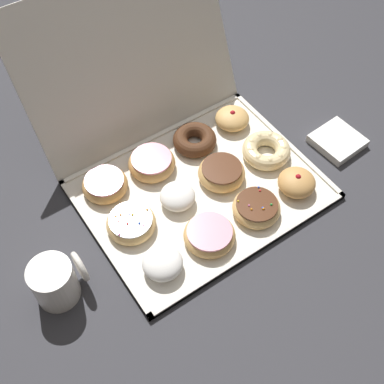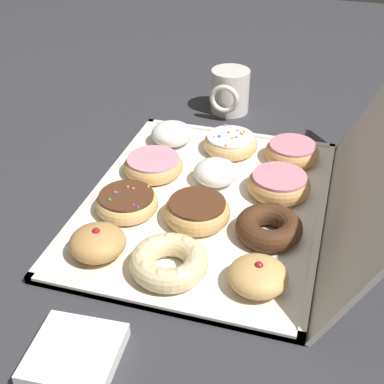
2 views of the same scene
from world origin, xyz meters
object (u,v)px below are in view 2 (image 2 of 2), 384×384
at_px(pink_frosted_donut_1, 153,165).
at_px(chocolate_frosted_donut_6, 196,211).
at_px(powdered_filled_donut_0, 172,134).
at_px(powdered_filled_donut_5, 216,172).
at_px(donut_box, 206,203).
at_px(sprinkle_donut_4, 229,143).
at_px(cruller_donut_7, 169,261).
at_px(napkin_stack, 75,355).
at_px(sprinkle_donut_2, 127,202).
at_px(pink_frosted_donut_9, 279,184).
at_px(chocolate_cake_ring_donut_10, 269,227).
at_px(jelly_filled_donut_3, 98,243).
at_px(coffee_mug, 230,91).
at_px(jelly_filled_donut_11, 258,276).
at_px(pink_frosted_donut_8, 292,152).

bearing_deg(pink_frosted_donut_1, chocolate_frosted_donut_6, 44.46).
distance_m(powdered_filled_donut_0, chocolate_frosted_donut_6, 0.28).
height_order(powdered_filled_donut_5, chocolate_frosted_donut_6, powdered_filled_donut_5).
bearing_deg(powdered_filled_donut_5, donut_box, -0.56).
relative_size(donut_box, powdered_filled_donut_5, 6.59).
bearing_deg(chocolate_frosted_donut_6, sprinkle_donut_4, -179.63).
xyz_separation_m(cruller_donut_7, napkin_stack, (0.19, -0.07, -0.02)).
bearing_deg(sprinkle_donut_2, powdered_filled_donut_0, -179.82).
relative_size(pink_frosted_donut_9, chocolate_cake_ring_donut_10, 1.04).
relative_size(powdered_filled_donut_0, pink_frosted_donut_9, 0.76).
bearing_deg(jelly_filled_donut_3, cruller_donut_7, 86.79).
bearing_deg(donut_box, chocolate_frosted_donut_6, -2.09).
xyz_separation_m(sprinkle_donut_2, cruller_donut_7, (0.13, 0.12, 0.00)).
distance_m(cruller_donut_7, coffee_mug, 0.60).
bearing_deg(chocolate_frosted_donut_6, powdered_filled_donut_5, 178.71).
xyz_separation_m(sprinkle_donut_4, coffee_mug, (-0.20, -0.05, 0.03)).
bearing_deg(jelly_filled_donut_11, sprinkle_donut_2, -115.68).
distance_m(coffee_mug, napkin_stack, 0.78).
bearing_deg(jelly_filled_donut_3, chocolate_cake_ring_donut_10, 115.66).
height_order(sprinkle_donut_2, jelly_filled_donut_11, jelly_filled_donut_11).
xyz_separation_m(pink_frosted_donut_8, jelly_filled_donut_11, (0.38, 0.00, 0.00)).
bearing_deg(powdered_filled_donut_0, pink_frosted_donut_9, 63.08).
bearing_deg(napkin_stack, sprinkle_donut_4, 173.07).
height_order(cruller_donut_7, coffee_mug, coffee_mug).
xyz_separation_m(jelly_filled_donut_11, coffee_mug, (-0.59, -0.18, 0.02)).
relative_size(jelly_filled_donut_11, coffee_mug, 0.80).
bearing_deg(sprinkle_donut_4, napkin_stack, -6.93).
distance_m(powdered_filled_donut_0, pink_frosted_donut_8, 0.26).
relative_size(cruller_donut_7, coffee_mug, 1.09).
height_order(jelly_filled_donut_3, sprinkle_donut_4, jelly_filled_donut_3).
height_order(powdered_filled_donut_0, cruller_donut_7, powdered_filled_donut_0).
bearing_deg(pink_frosted_donut_9, jelly_filled_donut_11, 1.91).
bearing_deg(jelly_filled_donut_3, sprinkle_donut_4, 162.14).
distance_m(donut_box, pink_frosted_donut_1, 0.14).
xyz_separation_m(powdered_filled_donut_0, powdered_filled_donut_5, (0.12, 0.13, -0.00)).
xyz_separation_m(pink_frosted_donut_1, chocolate_cake_ring_donut_10, (0.13, 0.25, 0.00)).
bearing_deg(cruller_donut_7, pink_frosted_donut_9, 153.83).
bearing_deg(sprinkle_donut_4, pink_frosted_donut_8, 88.79).
bearing_deg(donut_box, cruller_donut_7, -1.66).
height_order(sprinkle_donut_2, chocolate_frosted_donut_6, same).
bearing_deg(sprinkle_donut_2, chocolate_cake_ring_donut_10, 89.86).
height_order(powdered_filled_donut_5, cruller_donut_7, powdered_filled_donut_5).
relative_size(donut_box, sprinkle_donut_4, 4.86).
bearing_deg(sprinkle_donut_4, coffee_mug, -167.22).
relative_size(powdered_filled_donut_0, napkin_stack, 0.77).
height_order(pink_frosted_donut_8, jelly_filled_donut_11, jelly_filled_donut_11).
distance_m(pink_frosted_donut_1, sprinkle_donut_4, 0.18).
bearing_deg(cruller_donut_7, chocolate_cake_ring_donut_10, 134.30).
relative_size(powdered_filled_donut_5, napkin_stack, 0.73).
xyz_separation_m(powdered_filled_donut_0, coffee_mug, (-0.21, 0.08, 0.02)).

